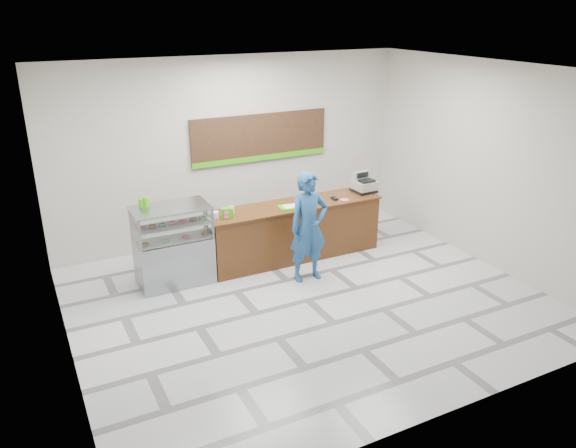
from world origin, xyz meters
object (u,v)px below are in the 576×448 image
sales_counter (294,231)px  cash_register (364,185)px  customer (309,227)px  display_case (173,245)px  serving_tray (290,207)px

sales_counter → cash_register: bearing=1.5°
customer → cash_register: bearing=29.0°
sales_counter → display_case: size_ratio=2.45×
cash_register → serving_tray: (-1.64, -0.17, -0.13)m
cash_register → customer: 1.93m
display_case → serving_tray: (2.08, -0.13, 0.36)m
display_case → cash_register: 3.75m
customer → serving_tray: bearing=87.6°
sales_counter → serving_tray: serving_tray is taller
serving_tray → sales_counter: bearing=47.9°
display_case → cash_register: cash_register is taller
serving_tray → display_case: bearing=-177.7°
sales_counter → display_case: bearing=-180.0°
sales_counter → cash_register: size_ratio=7.55×
display_case → customer: bearing=-23.1°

